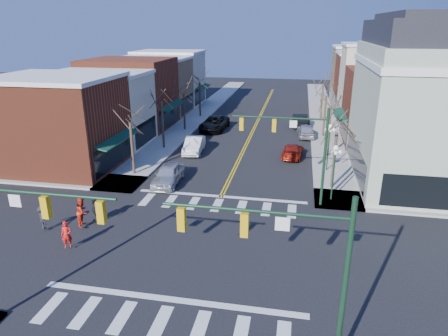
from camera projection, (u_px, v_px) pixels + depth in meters
The scene contains 36 objects.
ground at pixel (196, 249), 23.36m from camera, with size 160.00×160.00×0.00m, color black.
sidewalk_left at pixel (164, 145), 43.36m from camera, with size 3.50×70.00×0.15m, color #9E9B93.
sidewalk_right at pixel (329, 154), 40.30m from camera, with size 3.50×70.00×0.15m, color #9E9B93.
bldg_left_brick_a at pixel (59, 125), 35.59m from camera, with size 10.00×8.50×8.00m, color maroon.
bldg_left_stucco_a at pixel (101, 110), 42.84m from camera, with size 10.00×7.00×7.50m, color beige.
bldg_left_brick_b at pixel (130, 94), 50.06m from camera, with size 10.00×9.00×8.50m, color maroon.
bldg_left_tan at pixel (153, 87), 57.81m from camera, with size 10.00×7.50×7.80m, color #A18259.
bldg_left_stucco_b at pixel (170, 79), 64.91m from camera, with size 10.00×8.00×8.20m, color beige.
bldg_right_brick_a at pixel (394, 107), 43.10m from camera, with size 10.00×8.50×8.00m, color maroon.
bldg_right_stucco at pixel (382, 88), 49.93m from camera, with size 10.00×7.00×10.00m, color beige.
bldg_right_brick_b at pixel (372, 85), 57.12m from camera, with size 10.00×8.00×8.50m, color maroon.
bldg_right_tan at pixel (364, 77), 64.43m from camera, with size 10.00×8.00×9.00m, color #A18259.
victorian_corner at pixel (441, 102), 31.63m from camera, with size 12.25×14.25×13.30m.
traffic_mast_near_left at pixel (11, 229), 15.90m from camera, with size 6.60×0.28×7.20m.
traffic_mast_near_right at pixel (293, 258), 13.95m from camera, with size 6.60×0.28×7.20m.
traffic_mast_far_right at pixel (298, 143), 27.64m from camera, with size 6.60×0.28×7.20m.
lamppost_corner at pixel (334, 164), 28.78m from camera, with size 0.36×0.36×4.33m.
lamppost_midblock at pixel (329, 140), 34.79m from camera, with size 0.36×0.36×4.33m.
tree_left_a at pixel (132, 149), 34.20m from camera, with size 0.24×0.24×4.76m, color #382B21.
tree_left_b at pixel (163, 125), 41.55m from camera, with size 0.24×0.24×5.04m, color #382B21.
tree_left_c at pixel (184, 112), 49.03m from camera, with size 0.24×0.24×4.55m, color #382B21.
tree_left_d at pixel (200, 100), 56.36m from camera, with size 0.24×0.24×4.90m, color #382B21.
tree_right_a at pixel (334, 161), 31.28m from camera, with size 0.24×0.24×4.62m, color #382B21.
tree_right_b at pixel (329, 132), 38.58m from camera, with size 0.24×0.24×5.18m, color #382B21.
tree_right_c at pixel (324, 117), 46.04m from camera, with size 0.24×0.24×4.83m, color #382B21.
tree_right_d at pixel (322, 103), 53.41m from camera, with size 0.24×0.24×4.97m, color #382B21.
car_left_near at pixel (168, 174), 32.78m from camera, with size 1.93×4.79×1.63m, color silver.
car_left_mid at pixel (194, 145), 40.86m from camera, with size 1.68×4.82×1.59m, color white.
car_left_far at pixel (214, 123), 49.63m from camera, with size 2.81×6.10×1.70m, color black.
car_right_near at pixel (293, 151), 39.46m from camera, with size 1.86×4.59×1.33m, color maroon.
car_right_mid at pixel (306, 131), 46.47m from camera, with size 1.83×4.54×1.55m, color silver.
car_right_far at pixel (300, 120), 51.41m from camera, with size 1.77×5.09×1.68m, color black.
pedestrian_red_a at pixel (67, 235), 23.02m from camera, with size 0.60×0.40×1.66m, color red.
pedestrian_red_b at pixel (82, 212), 25.54m from camera, with size 0.94×0.73×1.94m, color red.
pedestrian_dark_a at pixel (95, 210), 26.14m from camera, with size 0.95×0.40×1.63m, color black.
pedestrian_dark_b at pixel (43, 217), 25.14m from camera, with size 1.04×0.60×1.61m, color black.
Camera 1 is at (5.42, -19.70, 12.40)m, focal length 32.00 mm.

